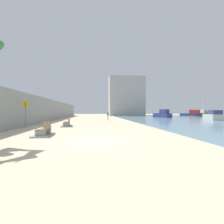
% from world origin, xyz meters
% --- Properties ---
extents(ground_plane, '(120.00, 120.00, 0.00)m').
position_xyz_m(ground_plane, '(0.00, 18.00, 0.00)').
color(ground_plane, beige).
extents(seawall, '(0.80, 64.00, 3.59)m').
position_xyz_m(seawall, '(-7.50, 18.00, 1.79)').
color(seawall, gray).
rests_on(seawall, ground).
extents(bench_near, '(1.14, 2.12, 0.98)m').
position_xyz_m(bench_near, '(-3.27, 1.95, 0.23)').
color(bench_near, gray).
rests_on(bench_near, ground).
extents(bench_far, '(1.28, 2.19, 0.98)m').
position_xyz_m(bench_far, '(-2.83, 8.39, 0.23)').
color(bench_far, gray).
rests_on(bench_far, ground).
extents(person_walking, '(0.29, 0.49, 1.61)m').
position_xyz_m(person_walking, '(2.51, 19.35, 0.93)').
color(person_walking, gold).
rests_on(person_walking, ground).
extents(boat_mid_bay, '(4.14, 6.48, 1.75)m').
position_xyz_m(boat_mid_bay, '(22.18, 18.46, 0.70)').
color(boat_mid_bay, beige).
rests_on(boat_mid_bay, water_bay).
extents(boat_nearest, '(2.58, 4.66, 6.01)m').
position_xyz_m(boat_nearest, '(30.95, 33.46, 0.77)').
color(boat_nearest, black).
rests_on(boat_nearest, water_bay).
extents(boat_far_left, '(3.19, 5.38, 2.02)m').
position_xyz_m(boat_far_left, '(16.97, 29.28, 0.79)').
color(boat_far_left, navy).
rests_on(boat_far_left, water_bay).
extents(boat_outer, '(5.22, 6.76, 5.36)m').
position_xyz_m(boat_outer, '(31.82, 40.13, 0.75)').
color(boat_outer, navy).
rests_on(boat_outer, water_bay).
extents(pedestrian_sign, '(0.85, 0.08, 2.74)m').
position_xyz_m(pedestrian_sign, '(-6.45, 7.02, 1.70)').
color(pedestrian_sign, slate).
rests_on(pedestrian_sign, ground).
extents(harbor_building, '(12.00, 6.00, 13.36)m').
position_xyz_m(harbor_building, '(11.14, 46.00, 6.68)').
color(harbor_building, '#ADAAA3').
rests_on(harbor_building, ground).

